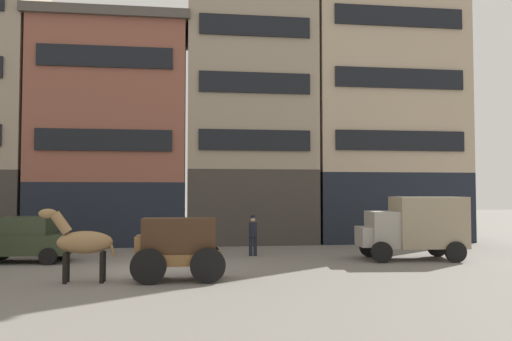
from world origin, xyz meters
name	(u,v)px	position (x,y,z in m)	size (l,w,h in m)	color
ground_plane	(158,270)	(0.00, 0.00, 0.00)	(120.00, 120.00, 0.00)	slate
building_center_left	(113,132)	(-3.15, 10.56, 6.24)	(8.57, 6.20, 12.40)	black
building_center_right	(249,97)	(4.56, 10.56, 8.44)	(7.57, 6.20, 16.78)	#38332D
building_far_right	(380,88)	(12.63, 10.56, 9.17)	(9.27, 6.20, 18.26)	black
cargo_wagon	(177,244)	(0.73, -2.36, 1.15)	(2.90, 1.51, 1.98)	brown
draft_horse	(82,242)	(-2.22, -2.36, 1.27)	(2.34, 0.60, 2.30)	#937047
delivery_truck_far	(414,225)	(10.49, 1.49, 1.42)	(4.49, 2.47, 2.62)	gray
sedan_light	(25,240)	(-5.40, 2.72, 0.91)	(3.79, 2.05, 1.83)	#2D3823
pedestrian_officer	(253,234)	(3.93, 3.61, 0.98)	(0.46, 0.46, 1.79)	black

